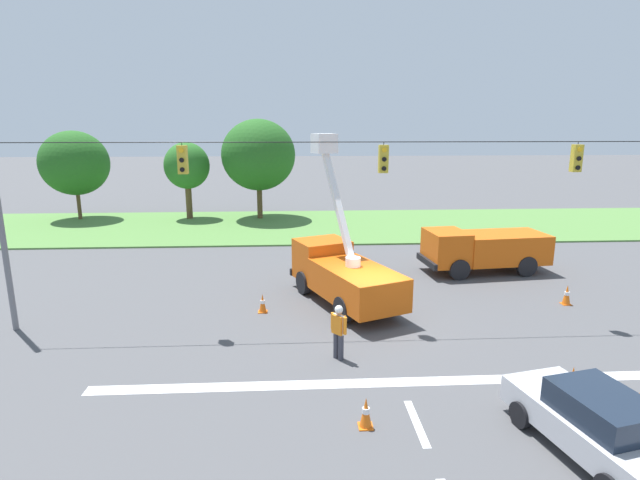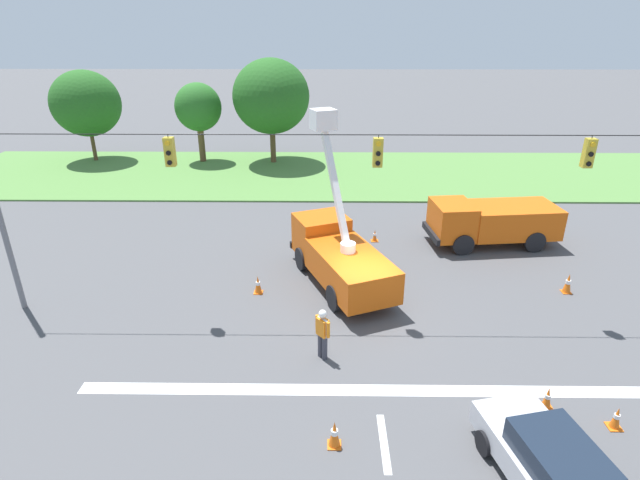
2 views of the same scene
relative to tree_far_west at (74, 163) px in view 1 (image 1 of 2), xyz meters
The scene contains 16 objects.
ground_plane 29.11m from the tree_far_west, 47.85° to the right, with size 200.00×200.00×0.00m, color #4C4C4F.
grass_verge 20.06m from the tree_far_west, ahead, with size 56.00×12.00×0.10m, color #517F3D.
lane_markings 33.76m from the tree_far_west, 54.77° to the right, with size 17.60×15.25×0.01m.
signal_gantry 28.82m from the tree_far_west, 47.77° to the right, with size 26.20×0.33×7.20m.
tree_far_west is the anchor object (origin of this frame).
tree_west 8.36m from the tree_far_west, ahead, with size 3.41×3.13×5.90m.
tree_centre 13.80m from the tree_far_west, ahead, with size 5.56×5.85×7.61m.
utility_truck_bucket_lift 26.68m from the tree_far_west, 46.31° to the right, with size 4.48×6.67×6.82m.
utility_truck_support_near 30.06m from the tree_far_west, 30.52° to the right, with size 6.30×3.03×2.14m.
sedan_silver 37.37m from the tree_far_west, 51.97° to the right, with size 2.64×4.58×1.56m.
road_worker 30.24m from the tree_far_west, 53.92° to the right, with size 0.46×0.52×1.77m.
traffic_cone_foreground_left 25.48m from the tree_far_west, 36.55° to the right, with size 0.36×0.36×0.60m.
traffic_cone_foreground_right 35.99m from the tree_far_west, 47.82° to the right, with size 0.36×0.36×0.68m.
traffic_cone_mid_left 33.50m from the tree_far_west, 57.18° to the right, with size 0.36×0.36×0.78m.
traffic_cone_near_bucket 25.49m from the tree_far_west, 53.16° to the right, with size 0.36×0.36×0.75m.
traffic_cone_lane_edge_a 34.18m from the tree_far_west, 36.03° to the right, with size 0.36×0.36×0.83m.
Camera 1 is at (-3.00, -17.34, 7.19)m, focal length 28.00 mm.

